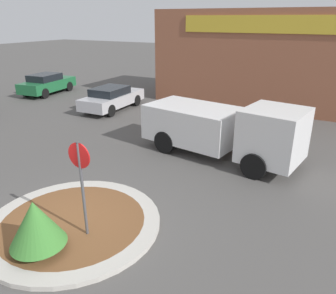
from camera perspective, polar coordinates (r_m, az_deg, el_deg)
The scene contains 8 objects.
ground_plane at distance 9.20m, azimuth -16.13°, elevation -12.88°, with size 120.00×120.00×0.00m, color #514F4C.
traffic_island at distance 9.17m, azimuth -16.17°, elevation -12.56°, with size 4.56×4.56×0.12m.
stop_sign at distance 7.78m, azimuth -14.89°, elevation -4.80°, with size 0.61×0.07×2.53m.
island_shrub at distance 7.99m, azimuth -22.05°, elevation -12.17°, with size 1.26×1.26×1.26m.
utility_truck at distance 12.66m, azimuth 9.38°, elevation 3.26°, with size 6.37×3.08×2.23m.
storefront_building at distance 22.04m, azimuth 18.93°, elevation 14.49°, with size 14.38×6.07×5.59m.
parked_sedan_green at distance 25.25m, azimuth -20.30°, elevation 10.33°, with size 2.26×4.43×1.43m.
parked_sedan_silver at distance 19.74m, azimuth -9.73°, elevation 8.44°, with size 1.94×4.43×1.36m.
Camera 1 is at (5.65, -5.21, 5.07)m, focal length 35.00 mm.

